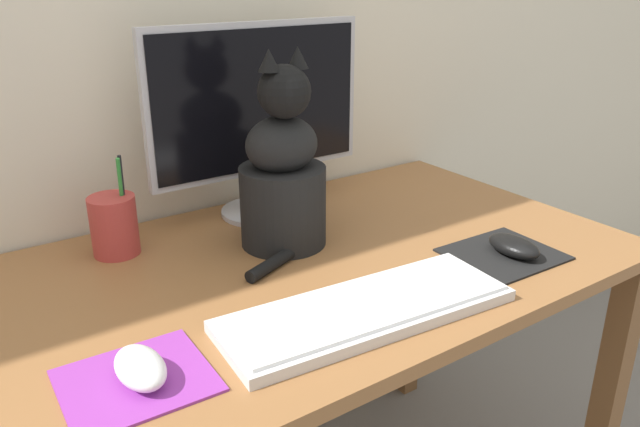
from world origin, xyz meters
name	(u,v)px	position (x,y,z in m)	size (l,w,h in m)	color
desk	(294,313)	(0.00, 0.00, 0.61)	(1.25, 0.69, 0.70)	brown
monitor	(258,113)	(0.08, 0.25, 0.92)	(0.47, 0.17, 0.39)	#B2B2B7
keyboard	(366,309)	(0.00, -0.21, 0.72)	(0.47, 0.20, 0.02)	silver
mousepad_left	(136,381)	(-0.34, -0.17, 0.71)	(0.19, 0.17, 0.00)	purple
mousepad_right	(503,254)	(0.34, -0.18, 0.71)	(0.20, 0.17, 0.00)	black
computer_mouse_left	(140,368)	(-0.34, -0.17, 0.73)	(0.06, 0.10, 0.04)	white
computer_mouse_right	(514,246)	(0.35, -0.20, 0.73)	(0.06, 0.10, 0.03)	black
cat	(283,176)	(0.04, 0.09, 0.84)	(0.22, 0.20, 0.36)	black
pen_cup	(114,225)	(-0.24, 0.23, 0.76)	(0.08, 0.08, 0.18)	#B23833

